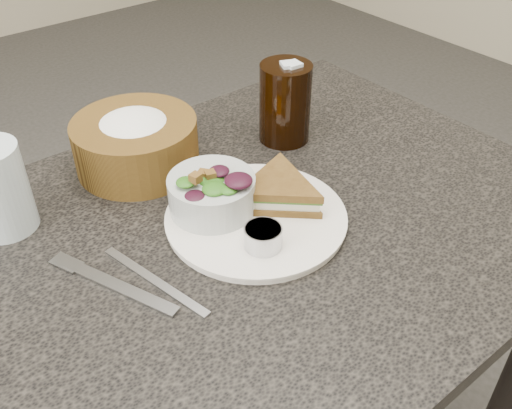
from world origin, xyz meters
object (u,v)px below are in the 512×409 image
(dining_table, at_px, (245,385))
(sandwich, at_px, (278,191))
(dinner_plate, at_px, (256,218))
(salad_bowl, at_px, (212,188))
(dressing_ramekin, at_px, (263,237))
(cola_glass, at_px, (285,100))
(bread_basket, at_px, (135,136))

(dining_table, distance_m, sandwich, 0.41)
(dinner_plate, height_order, salad_bowl, salad_bowl)
(salad_bowl, xyz_separation_m, dressing_ramekin, (0.00, -0.11, -0.02))
(sandwich, bearing_deg, cola_glass, 89.04)
(dining_table, height_order, salad_bowl, salad_bowl)
(sandwich, height_order, dressing_ramekin, sandwich)
(bread_basket, bearing_deg, dining_table, -81.80)
(dinner_plate, relative_size, sandwich, 1.73)
(dining_table, bearing_deg, cola_glass, 35.38)
(dinner_plate, xyz_separation_m, dressing_ramekin, (-0.03, -0.06, 0.02))
(dining_table, height_order, cola_glass, cola_glass)
(cola_glass, bearing_deg, bread_basket, 161.37)
(salad_bowl, bearing_deg, dinner_plate, -52.76)
(salad_bowl, height_order, cola_glass, cola_glass)
(dinner_plate, distance_m, sandwich, 0.05)
(dining_table, distance_m, bread_basket, 0.49)
(cola_glass, bearing_deg, dining_table, -144.62)
(dining_table, bearing_deg, dinner_plate, -2.41)
(salad_bowl, xyz_separation_m, bread_basket, (-0.02, 0.18, 0.01))
(salad_bowl, bearing_deg, dining_table, -75.32)
(dining_table, relative_size, dinner_plate, 3.89)
(dinner_plate, bearing_deg, dressing_ramekin, -120.81)
(dinner_plate, bearing_deg, dining_table, 177.59)
(salad_bowl, relative_size, bread_basket, 0.63)
(dining_table, xyz_separation_m, dinner_plate, (0.03, -0.00, 0.38))
(dining_table, relative_size, sandwich, 6.74)
(dinner_plate, height_order, bread_basket, bread_basket)
(bread_basket, relative_size, cola_glass, 1.33)
(dressing_ramekin, distance_m, cola_glass, 0.31)
(salad_bowl, height_order, bread_basket, bread_basket)
(dinner_plate, height_order, dressing_ramekin, dressing_ramekin)
(dinner_plate, height_order, sandwich, sandwich)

